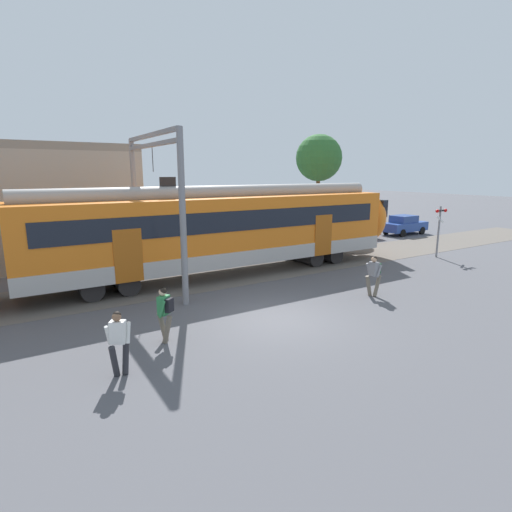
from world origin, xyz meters
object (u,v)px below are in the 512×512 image
object	(u,v)px
parked_car_red	(354,229)
crossing_signal	(440,223)
pedestrian_white	(119,337)
pedestrian_grey	(374,272)
pedestrian_green	(165,310)
parked_car_blue	(404,225)

from	to	relation	value
parked_car_red	crossing_signal	bearing A→B (deg)	-93.34
pedestrian_white	pedestrian_grey	world-z (taller)	same
pedestrian_grey	parked_car_red	bearing A→B (deg)	47.92
pedestrian_green	crossing_signal	distance (m)	18.03
pedestrian_grey	crossing_signal	distance (m)	9.70
pedestrian_green	crossing_signal	world-z (taller)	crossing_signal
pedestrian_green	pedestrian_grey	world-z (taller)	same
pedestrian_white	pedestrian_grey	size ratio (longest dim) A/B	1.00
parked_car_blue	crossing_signal	xyz separation A→B (m)	(-5.69, -6.86, 1.23)
pedestrian_green	parked_car_blue	distance (m)	25.49
parked_car_blue	crossing_signal	world-z (taller)	crossing_signal
pedestrian_green	parked_car_blue	bearing A→B (deg)	23.34
pedestrian_white	pedestrian_grey	distance (m)	10.33
pedestrian_grey	parked_car_blue	bearing A→B (deg)	34.63
parked_car_red	parked_car_blue	xyz separation A→B (m)	(5.28, -0.30, 0.00)
pedestrian_white	pedestrian_green	distance (m)	2.08
pedestrian_green	pedestrian_grey	bearing A→B (deg)	-0.59
parked_car_red	pedestrian_grey	bearing A→B (deg)	-132.08
crossing_signal	pedestrian_green	bearing A→B (deg)	-169.63
parked_car_blue	parked_car_red	bearing A→B (deg)	176.72
parked_car_red	parked_car_blue	bearing A→B (deg)	-3.28
pedestrian_green	parked_car_red	xyz separation A→B (m)	(18.12, 10.40, -0.21)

